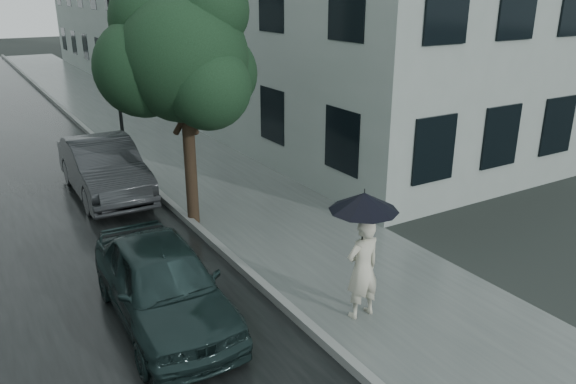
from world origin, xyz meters
TOP-DOWN VIEW (x-y plane):
  - ground at (0.00, 0.00)m, footprint 120.00×120.00m
  - sidewalk at (0.25, 12.00)m, footprint 3.50×60.00m
  - kerb_near at (-1.57, 12.00)m, footprint 0.15×60.00m
  - pedestrian at (-0.63, -1.00)m, footprint 0.62×0.42m
  - umbrella at (-0.66, -1.00)m, footprint 1.25×1.25m
  - street_tree at (-1.45, 4.06)m, footprint 3.46×3.14m
  - lamp_post at (-0.85, 12.22)m, footprint 0.84×0.39m
  - car_near at (-3.34, 0.50)m, footprint 1.68×3.90m
  - car_far at (-2.65, 6.80)m, footprint 1.56×4.33m

SIDE VIEW (x-z plane):
  - ground at x=0.00m, z-range 0.00..0.00m
  - sidewalk at x=0.25m, z-range 0.00..0.01m
  - kerb_near at x=-1.57m, z-range 0.00..0.15m
  - car_near at x=-3.34m, z-range 0.01..1.32m
  - car_far at x=-2.65m, z-range 0.01..1.43m
  - pedestrian at x=-0.63m, z-range 0.01..1.68m
  - umbrella at x=-0.66m, z-range 1.36..2.58m
  - lamp_post at x=-0.85m, z-range 0.38..5.78m
  - street_tree at x=-1.45m, z-range 0.99..6.34m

